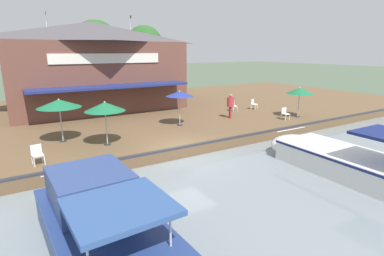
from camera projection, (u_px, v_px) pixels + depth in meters
ground_plane at (185, 160)px, 15.22m from camera, size 220.00×220.00×0.00m
quay_deck at (117, 115)px, 24.24m from camera, size 22.00×56.00×0.60m
quay_edge_fender at (184, 147)px, 15.14m from camera, size 0.20×50.40×0.10m
waterfront_restaurant at (95, 65)px, 25.06m from camera, size 9.96×13.95×7.76m
patio_umbrella_mid_patio_right at (180, 94)px, 19.26m from camera, size 1.78×1.78×2.29m
patio_umbrella_mid_patio_left at (105, 107)px, 15.17m from camera, size 2.05×2.05×2.29m
patio_umbrella_near_quay_edge at (59, 104)px, 15.71m from camera, size 2.25×2.25×2.34m
patio_umbrella_far_corner at (300, 91)px, 21.82m from camera, size 1.93×1.93×2.23m
cafe_chair_under_first_umbrella at (233, 105)px, 24.34m from camera, size 0.46×0.46×0.85m
cafe_chair_beside_entrance at (37, 154)px, 12.87m from camera, size 0.49×0.49×0.85m
cafe_chair_back_row_seat at (285, 113)px, 21.31m from camera, size 0.47×0.47×0.85m
cafe_chair_facing_river at (254, 104)px, 25.12m from camera, size 0.57×0.57×0.85m
person_at_quay_edge at (231, 103)px, 21.62m from camera, size 0.50×0.50×1.78m
motorboat_outer_channel at (96, 217)px, 8.40m from camera, size 6.85×2.84×2.07m
motorboat_distant_upstream at (337, 158)px, 13.61m from camera, size 7.47×2.76×2.21m
tree_upstream_bank at (144, 45)px, 32.94m from camera, size 4.29×4.08×7.53m
tree_behind_restaurant at (95, 45)px, 27.93m from camera, size 4.59×4.37×7.61m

